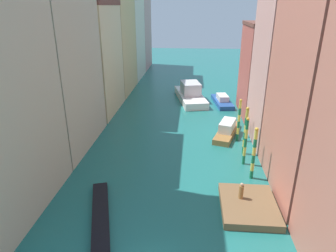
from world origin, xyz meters
TOP-DOWN VIEW (x-y plane):
  - ground_plane at (0.00, 24.50)m, footprint 154.00×154.00m
  - building_left_1 at (-12.94, 17.50)m, footprint 7.88×11.95m
  - building_left_2 at (-12.94, 29.31)m, footprint 7.88×10.94m
  - building_left_3 at (-12.94, 40.70)m, footprint 7.88×11.85m
  - building_left_4 at (-12.94, 52.23)m, footprint 7.88×11.32m
  - building_left_5 at (-12.94, 63.32)m, footprint 7.88×10.99m
  - building_right_2 at (12.94, 20.54)m, footprint 7.88×8.73m
  - building_right_3 at (12.94, 29.66)m, footprint 7.88×9.15m
  - waterfront_dock at (6.66, 7.08)m, footprint 4.24×5.22m
  - person_on_dock at (6.09, 7.62)m, footprint 0.36×0.36m
  - mooring_pole_0 at (7.65, 11.69)m, footprint 0.34×0.34m
  - mooring_pole_1 at (7.33, 14.32)m, footprint 0.31×0.31m
  - mooring_pole_2 at (7.65, 16.60)m, footprint 0.34×0.34m
  - mooring_pole_3 at (7.47, 20.04)m, footprint 0.32×0.32m
  - mooring_pole_4 at (7.64, 21.29)m, footprint 0.29×0.29m
  - vaporetto_white at (1.74, 35.68)m, footprint 5.86×11.58m
  - gondola_black at (-4.30, 4.51)m, footprint 3.87×9.40m
  - motorboat_0 at (6.88, 34.09)m, footprint 3.24×7.34m
  - motorboat_1 at (6.39, 21.52)m, footprint 3.89×7.27m

SIDE VIEW (x-z plane):
  - ground_plane at x=0.00m, z-range 0.00..0.00m
  - gondola_black at x=-4.30m, z-range 0.00..0.43m
  - waterfront_dock at x=6.66m, z-range 0.00..0.59m
  - motorboat_0 at x=6.88m, z-range -0.23..1.26m
  - motorboat_1 at x=6.39m, z-range -0.22..1.57m
  - vaporetto_white at x=1.74m, z-range -0.45..2.57m
  - person_on_dock at x=6.09m, z-range 0.53..1.90m
  - mooring_pole_4 at x=7.64m, z-range 0.04..3.95m
  - mooring_pole_1 at x=7.33m, z-range 0.05..4.98m
  - mooring_pole_0 at x=7.65m, z-range 0.05..5.05m
  - mooring_pole_3 at x=7.47m, z-range 0.05..5.06m
  - mooring_pole_2 at x=7.65m, z-range 0.05..5.27m
  - building_right_3 at x=12.94m, z-range 0.01..12.70m
  - building_left_2 at x=-12.94m, z-range 0.01..15.51m
  - building_left_1 at x=-12.94m, z-range 0.01..16.85m
  - building_right_2 at x=12.94m, z-range 0.01..18.36m
  - building_left_5 at x=-12.94m, z-range 0.01..18.49m
  - building_left_3 at x=-12.94m, z-range 0.01..19.35m
  - building_left_4 at x=-12.94m, z-range 0.01..21.97m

